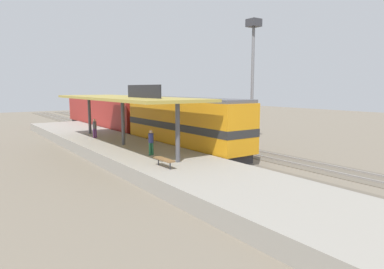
% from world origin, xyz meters
% --- Properties ---
extents(ground_plane, '(120.00, 120.00, 0.00)m').
position_xyz_m(ground_plane, '(2.00, 0.00, 0.00)').
color(ground_plane, '#706656').
extents(track_near, '(3.20, 110.00, 0.16)m').
position_xyz_m(track_near, '(0.00, 0.00, 0.03)').
color(track_near, '#5F5649').
rests_on(track_near, ground).
extents(track_far, '(3.20, 110.00, 0.16)m').
position_xyz_m(track_far, '(4.60, 0.00, 0.03)').
color(track_far, '#5F5649').
rests_on(track_far, ground).
extents(platform, '(6.00, 44.00, 0.90)m').
position_xyz_m(platform, '(-4.60, 0.00, 0.45)').
color(platform, gray).
rests_on(platform, ground).
extents(station_canopy, '(5.20, 18.00, 4.70)m').
position_xyz_m(station_canopy, '(-4.60, -0.09, 4.53)').
color(station_canopy, '#47474C').
rests_on(station_canopy, platform).
extents(platform_bench, '(0.44, 1.70, 0.50)m').
position_xyz_m(platform_bench, '(-6.00, -8.73, 1.34)').
color(platform_bench, '#333338').
rests_on(platform_bench, platform).
extents(locomotive, '(2.93, 14.43, 4.44)m').
position_xyz_m(locomotive, '(0.00, -1.74, 2.41)').
color(locomotive, '#28282D').
rests_on(locomotive, track_near).
extents(passenger_carriage_single, '(2.90, 20.00, 4.24)m').
position_xyz_m(passenger_carriage_single, '(0.00, 16.26, 2.31)').
color(passenger_carriage_single, '#28282D').
rests_on(passenger_carriage_single, track_near).
extents(freight_car, '(2.80, 12.00, 3.54)m').
position_xyz_m(freight_car, '(4.60, 7.68, 1.97)').
color(freight_car, '#28282D').
rests_on(freight_car, track_far).
extents(light_mast, '(1.10, 1.10, 11.70)m').
position_xyz_m(light_mast, '(7.80, -1.85, 8.40)').
color(light_mast, slate).
rests_on(light_mast, ground).
extents(person_waiting, '(0.34, 0.34, 1.71)m').
position_xyz_m(person_waiting, '(-5.20, 4.93, 1.85)').
color(person_waiting, '#663375').
rests_on(person_waiting, platform).
extents(person_walking, '(0.34, 0.34, 1.71)m').
position_xyz_m(person_walking, '(-4.89, -5.15, 1.85)').
color(person_walking, '#23603D').
rests_on(person_walking, platform).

